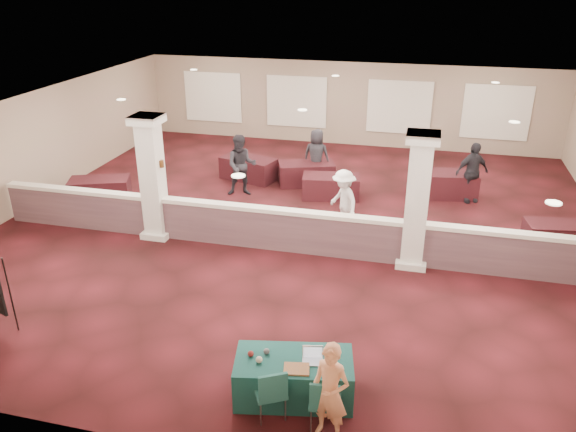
% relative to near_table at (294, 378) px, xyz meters
% --- Properties ---
extents(ground, '(16.00, 16.00, 0.00)m').
position_rel_near_table_xyz_m(ground, '(-1.34, 6.50, -0.36)').
color(ground, '#411015').
rests_on(ground, ground).
extents(wall_back, '(16.00, 0.04, 3.20)m').
position_rel_near_table_xyz_m(wall_back, '(-1.34, 14.50, 1.24)').
color(wall_back, gray).
rests_on(wall_back, ground).
extents(wall_front, '(16.00, 0.04, 3.20)m').
position_rel_near_table_xyz_m(wall_front, '(-1.34, -1.50, 1.24)').
color(wall_front, gray).
rests_on(wall_front, ground).
extents(wall_left, '(0.04, 16.00, 3.20)m').
position_rel_near_table_xyz_m(wall_left, '(-9.34, 6.50, 1.24)').
color(wall_left, gray).
rests_on(wall_left, ground).
extents(ceiling, '(16.00, 16.00, 0.02)m').
position_rel_near_table_xyz_m(ceiling, '(-1.34, 6.50, 2.84)').
color(ceiling, silver).
rests_on(ceiling, wall_back).
extents(partition_wall, '(15.60, 0.28, 1.10)m').
position_rel_near_table_xyz_m(partition_wall, '(-1.34, 5.00, 0.21)').
color(partition_wall, '#4D343D').
rests_on(partition_wall, ground).
extents(column_left, '(0.72, 0.72, 3.20)m').
position_rel_near_table_xyz_m(column_left, '(-4.84, 5.00, 1.28)').
color(column_left, silver).
rests_on(column_left, ground).
extents(column_right, '(0.72, 0.72, 3.20)m').
position_rel_near_table_xyz_m(column_right, '(1.66, 5.00, 1.28)').
color(column_right, silver).
rests_on(column_right, ground).
extents(sconce_left, '(0.12, 0.12, 0.18)m').
position_rel_near_table_xyz_m(sconce_left, '(-5.12, 5.00, 1.64)').
color(sconce_left, brown).
rests_on(sconce_left, column_left).
extents(sconce_right, '(0.12, 0.12, 0.18)m').
position_rel_near_table_xyz_m(sconce_right, '(-4.56, 5.00, 1.64)').
color(sconce_right, brown).
rests_on(sconce_right, column_left).
extents(near_table, '(2.03, 1.29, 0.72)m').
position_rel_near_table_xyz_m(near_table, '(0.00, 0.00, 0.00)').
color(near_table, '#0E3634').
rests_on(near_table, ground).
extents(conf_chair_main, '(0.51, 0.52, 0.93)m').
position_rel_near_table_xyz_m(conf_chair_main, '(0.62, -0.59, 0.19)').
color(conf_chair_main, '#216257').
rests_on(conf_chair_main, ground).
extents(conf_chair_side, '(0.64, 0.64, 0.94)m').
position_rel_near_table_xyz_m(conf_chair_side, '(-0.22, -0.58, 0.19)').
color(conf_chair_side, '#216257').
rests_on(conf_chair_side, ground).
extents(woman, '(0.67, 0.54, 1.61)m').
position_rel_near_table_xyz_m(woman, '(0.71, -0.70, 0.44)').
color(woman, '#FEA66E').
rests_on(woman, ground).
extents(far_table_front_left, '(1.92, 1.42, 0.70)m').
position_rel_near_table_xyz_m(far_table_front_left, '(-7.59, 6.80, -0.01)').
color(far_table_front_left, black).
rests_on(far_table_front_left, ground).
extents(far_table_front_center, '(1.82, 1.11, 0.69)m').
position_rel_near_table_xyz_m(far_table_front_center, '(-0.93, 8.74, -0.02)').
color(far_table_front_center, black).
rests_on(far_table_front_center, ground).
extents(far_table_front_right, '(1.69, 1.03, 0.64)m').
position_rel_near_table_xyz_m(far_table_front_right, '(5.16, 6.80, -0.04)').
color(far_table_front_right, black).
rests_on(far_table_front_right, ground).
extents(far_table_back_left, '(1.97, 1.36, 0.73)m').
position_rel_near_table_xyz_m(far_table_back_left, '(-3.84, 9.70, 0.00)').
color(far_table_back_left, black).
rests_on(far_table_back_left, ground).
extents(far_table_back_center, '(1.95, 1.42, 0.71)m').
position_rel_near_table_xyz_m(far_table_back_center, '(-1.89, 9.70, -0.01)').
color(far_table_back_center, black).
rests_on(far_table_back_center, ground).
extents(far_table_back_right, '(2.00, 1.25, 0.76)m').
position_rel_near_table_xyz_m(far_table_back_right, '(2.43, 9.70, 0.02)').
color(far_table_back_right, black).
rests_on(far_table_back_right, ground).
extents(attendee_a, '(1.01, 0.74, 1.89)m').
position_rel_near_table_xyz_m(attendee_a, '(-3.61, 8.31, 0.58)').
color(attendee_a, black).
rests_on(attendee_a, ground).
extents(attendee_b, '(1.07, 1.15, 1.69)m').
position_rel_near_table_xyz_m(attendee_b, '(-0.22, 6.50, 0.48)').
color(attendee_b, silver).
rests_on(attendee_b, ground).
extents(attendee_c, '(1.18, 0.98, 1.82)m').
position_rel_near_table_xyz_m(attendee_c, '(3.15, 9.44, 0.55)').
color(attendee_c, black).
rests_on(attendee_c, ground).
extents(attendee_d, '(0.90, 0.54, 1.75)m').
position_rel_near_table_xyz_m(attendee_d, '(-1.63, 10.00, 0.52)').
color(attendee_d, black).
rests_on(attendee_d, ground).
extents(laptop_base, '(0.37, 0.29, 0.02)m').
position_rel_near_table_xyz_m(laptop_base, '(0.30, 0.01, 0.37)').
color(laptop_base, silver).
rests_on(laptop_base, near_table).
extents(laptop_screen, '(0.32, 0.08, 0.22)m').
position_rel_near_table_xyz_m(laptop_screen, '(0.28, 0.12, 0.49)').
color(laptop_screen, silver).
rests_on(laptop_screen, near_table).
extents(screen_glow, '(0.29, 0.06, 0.19)m').
position_rel_near_table_xyz_m(screen_glow, '(0.28, 0.11, 0.47)').
color(screen_glow, '#D1E2FB').
rests_on(screen_glow, near_table).
extents(knitting, '(0.45, 0.37, 0.03)m').
position_rel_near_table_xyz_m(knitting, '(0.10, -0.23, 0.38)').
color(knitting, '#C2691F').
rests_on(knitting, near_table).
extents(yarn_cream, '(0.11, 0.11, 0.11)m').
position_rel_near_table_xyz_m(yarn_cream, '(-0.52, -0.20, 0.42)').
color(yarn_cream, beige).
rests_on(yarn_cream, near_table).
extents(yarn_red, '(0.10, 0.10, 0.10)m').
position_rel_near_table_xyz_m(yarn_red, '(-0.69, -0.09, 0.41)').
color(yarn_red, maroon).
rests_on(yarn_red, near_table).
extents(yarn_grey, '(0.10, 0.10, 0.10)m').
position_rel_near_table_xyz_m(yarn_grey, '(-0.46, 0.03, 0.41)').
color(yarn_grey, '#454449').
rests_on(yarn_grey, near_table).
extents(scissors, '(0.12, 0.05, 0.01)m').
position_rel_near_table_xyz_m(scissors, '(0.69, -0.15, 0.37)').
color(scissors, '#AE121E').
rests_on(scissors, near_table).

